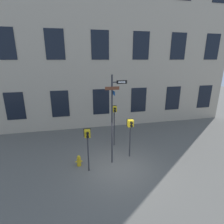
{
  "coord_description": "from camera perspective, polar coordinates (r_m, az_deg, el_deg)",
  "views": [
    {
      "loc": [
        -2.19,
        -8.27,
        5.89
      ],
      "look_at": [
        -0.28,
        0.56,
        3.12
      ],
      "focal_mm": 28.0,
      "sensor_mm": 36.0,
      "label": 1
    }
  ],
  "objects": [
    {
      "name": "pedestrian_signal_left",
      "position": [
        9.23,
        -7.98,
        -8.72
      ],
      "size": [
        0.36,
        0.4,
        2.43
      ],
      "color": "#2D2D33",
      "rests_on": "ground_plane"
    },
    {
      "name": "street_sign_pole",
      "position": [
        9.5,
        0.34,
        -0.88
      ],
      "size": [
        1.18,
        0.79,
        5.11
      ],
      "color": "#2D2D33",
      "rests_on": "ground_plane"
    },
    {
      "name": "fire_hydrant",
      "position": [
        10.51,
        -10.75,
        -15.38
      ],
      "size": [
        0.39,
        0.23,
        0.65
      ],
      "color": "gold",
      "rests_on": "ground_plane"
    },
    {
      "name": "pedestrian_signal_right",
      "position": [
        10.52,
        6.02,
        -5.07
      ],
      "size": [
        0.39,
        0.4,
        2.46
      ],
      "color": "#2D2D33",
      "rests_on": "ground_plane"
    },
    {
      "name": "building_facade",
      "position": [
        15.08,
        -4.09,
        20.88
      ],
      "size": [
        24.0,
        0.63,
        13.82
      ],
      "color": "tan",
      "rests_on": "ground_plane"
    },
    {
      "name": "ground_plane",
      "position": [
        10.39,
        2.26,
        -17.51
      ],
      "size": [
        60.0,
        60.0,
        0.0
      ],
      "primitive_type": "plane",
      "color": "#595651"
    },
    {
      "name": "pedestrian_signal_across",
      "position": [
        11.77,
        0.74,
        -1.06
      ],
      "size": [
        0.36,
        0.4,
        2.88
      ],
      "color": "#2D2D33",
      "rests_on": "ground_plane"
    }
  ]
}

